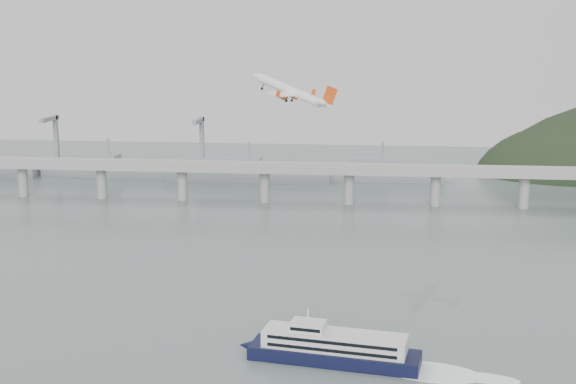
# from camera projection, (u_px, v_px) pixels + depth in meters

# --- Properties ---
(ground) EXTENTS (900.00, 900.00, 0.00)m
(ground) POSITION_uv_depth(u_px,v_px,m) (270.00, 328.00, 260.14)
(ground) COLOR slate
(ground) RESTS_ON ground
(bridge) EXTENTS (800.00, 22.00, 23.90)m
(bridge) POSITION_uv_depth(u_px,v_px,m) (313.00, 174.00, 451.54)
(bridge) COLOR gray
(bridge) RESTS_ON ground
(distant_fleet) EXTENTS (453.00, 60.90, 40.00)m
(distant_fleet) POSITION_uv_depth(u_px,v_px,m) (99.00, 169.00, 533.82)
(distant_fleet) COLOR gray
(distant_fleet) RESTS_ON ground
(ferry) EXTENTS (85.02, 24.36, 16.09)m
(ferry) POSITION_uv_depth(u_px,v_px,m) (334.00, 348.00, 232.82)
(ferry) COLOR black
(ferry) RESTS_ON ground
(airliner) EXTENTS (37.15, 34.76, 15.75)m
(airliner) POSITION_uv_depth(u_px,v_px,m) (292.00, 92.00, 311.75)
(airliner) COLOR white
(airliner) RESTS_ON ground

